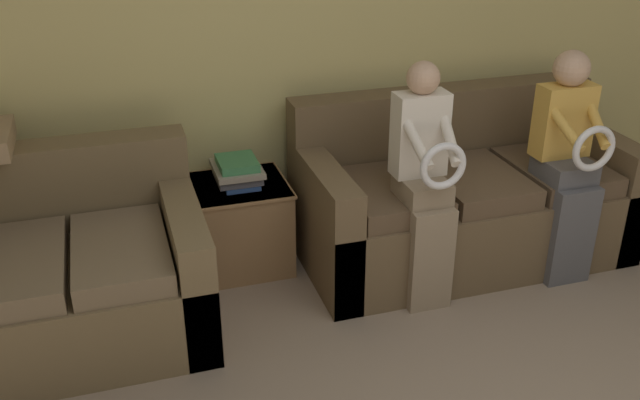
% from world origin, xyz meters
% --- Properties ---
extents(wall_back, '(7.71, 0.06, 2.55)m').
position_xyz_m(wall_back, '(0.00, 2.72, 1.27)').
color(wall_back, '#DBCC7F').
rests_on(wall_back, ground_plane).
extents(couch_main, '(1.85, 0.88, 0.91)m').
position_xyz_m(couch_main, '(0.53, 2.19, 0.33)').
color(couch_main, brown).
rests_on(couch_main, ground_plane).
extents(couch_side, '(1.69, 0.97, 0.85)m').
position_xyz_m(couch_side, '(-1.83, 2.06, 0.30)').
color(couch_side, brown).
rests_on(couch_side, ground_plane).
extents(child_left_seated, '(0.27, 0.37, 1.25)m').
position_xyz_m(child_left_seated, '(0.12, 1.83, 0.69)').
color(child_left_seated, gray).
rests_on(child_left_seated, ground_plane).
extents(child_right_seated, '(0.30, 0.38, 1.24)m').
position_xyz_m(child_right_seated, '(0.95, 1.83, 0.69)').
color(child_right_seated, '#56565B').
rests_on(child_right_seated, ground_plane).
extents(side_shelf, '(0.52, 0.50, 0.50)m').
position_xyz_m(side_shelf, '(-0.71, 2.42, 0.26)').
color(side_shelf, olive).
rests_on(side_shelf, ground_plane).
extents(book_stack, '(0.25, 0.31, 0.15)m').
position_xyz_m(book_stack, '(-0.71, 2.42, 0.58)').
color(book_stack, '#33569E').
rests_on(book_stack, side_shelf).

